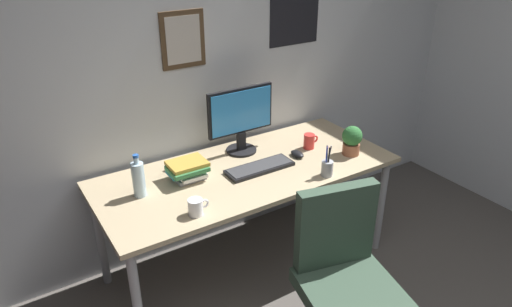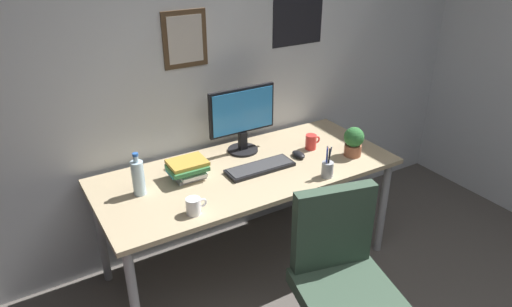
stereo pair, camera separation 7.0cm
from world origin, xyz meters
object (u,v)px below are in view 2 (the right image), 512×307
office_chair (341,274)px  coffee_mug_far (311,142)px  computer_mouse (298,155)px  pen_cup (327,168)px  water_bottle (138,177)px  potted_plant (354,141)px  monitor (242,117)px  keyboard (260,168)px  coffee_mug_near (194,206)px  book_stack_left (188,169)px

office_chair → coffee_mug_far: bearing=62.4°
computer_mouse → pen_cup: pen_cup is taller
water_bottle → potted_plant: water_bottle is taller
coffee_mug_far → potted_plant: (0.17, -0.22, 0.05)m
coffee_mug_far → monitor: bearing=153.2°
keyboard → coffee_mug_near: (-0.54, -0.23, 0.03)m
keyboard → book_stack_left: size_ratio=1.90×
coffee_mug_near → pen_cup: 0.84m
computer_mouse → coffee_mug_near: bearing=-163.4°
book_stack_left → water_bottle: bearing=-175.4°
keyboard → potted_plant: potted_plant is taller
potted_plant → book_stack_left: size_ratio=0.86×
coffee_mug_near → keyboard: bearing=23.3°
monitor → computer_mouse: monitor is taller
water_bottle → coffee_mug_near: 0.39m
water_bottle → potted_plant: size_ratio=1.29×
keyboard → book_stack_left: bearing=163.3°
office_chair → keyboard: bearing=88.5°
office_chair → computer_mouse: size_ratio=8.64×
office_chair → keyboard: 0.84m
coffee_mug_far → potted_plant: 0.28m
monitor → potted_plant: bearing=-36.1°
monitor → potted_plant: monitor is taller
office_chair → monitor: monitor is taller
office_chair → coffee_mug_far: size_ratio=8.57×
monitor → water_bottle: bearing=-166.6°
keyboard → coffee_mug_far: bearing=9.8°
coffee_mug_far → pen_cup: (-0.15, -0.35, 0.00)m
water_bottle → pen_cup: size_ratio=1.26×
coffee_mug_far → office_chair: bearing=-117.6°
keyboard → computer_mouse: computer_mouse is taller
computer_mouse → coffee_mug_far: (0.14, 0.06, 0.03)m
water_bottle → coffee_mug_far: (1.17, -0.03, -0.06)m
computer_mouse → coffee_mug_near: 0.88m
office_chair → coffee_mug_far: 1.03m
computer_mouse → coffee_mug_far: bearing=22.2°
coffee_mug_near → pen_cup: size_ratio=0.58×
potted_plant → office_chair: bearing=-133.5°
office_chair → pen_cup: bearing=59.2°
pen_cup → coffee_mug_far: bearing=67.5°
coffee_mug_far → coffee_mug_near: bearing=-162.5°
computer_mouse → coffee_mug_near: (-0.84, -0.25, 0.03)m
coffee_mug_far → keyboard: bearing=-170.2°
water_bottle → book_stack_left: size_ratio=1.12×
office_chair → pen_cup: size_ratio=4.75×
coffee_mug_far → book_stack_left: book_stack_left is taller
coffee_mug_near → potted_plant: bearing=4.6°
keyboard → coffee_mug_far: (0.44, 0.08, 0.04)m
monitor → keyboard: 0.36m
coffee_mug_far → potted_plant: bearing=-51.7°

